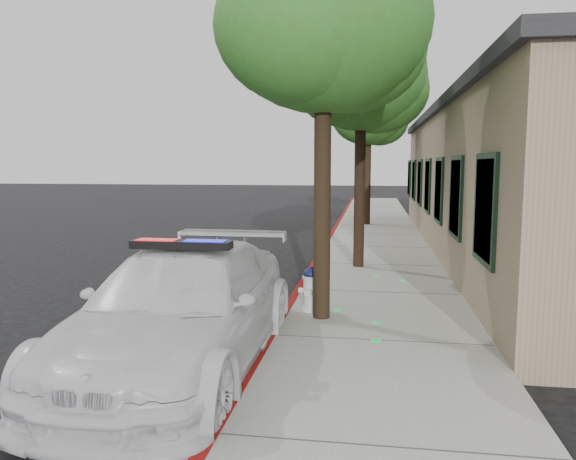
# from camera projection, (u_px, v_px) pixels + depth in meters

# --- Properties ---
(ground) EXTENTS (120.00, 120.00, 0.00)m
(ground) POSITION_uv_depth(u_px,v_px,m) (267.00, 345.00, 8.09)
(ground) COLOR black
(ground) RESTS_ON ground
(sidewalk) EXTENTS (3.20, 60.00, 0.15)m
(sidewalk) POSITION_uv_depth(u_px,v_px,m) (377.00, 296.00, 10.79)
(sidewalk) COLOR gray
(sidewalk) RESTS_ON ground
(red_curb) EXTENTS (0.14, 60.00, 0.16)m
(red_curb) POSITION_uv_depth(u_px,v_px,m) (298.00, 293.00, 11.02)
(red_curb) COLOR maroon
(red_curb) RESTS_ON ground
(clapboard_building) EXTENTS (7.30, 20.89, 4.24)m
(clapboard_building) POSITION_uv_depth(u_px,v_px,m) (559.00, 182.00, 15.67)
(clapboard_building) COLOR #8F725D
(clapboard_building) RESTS_ON ground
(police_car) EXTENTS (2.22, 5.36, 1.67)m
(police_car) POSITION_uv_depth(u_px,v_px,m) (183.00, 309.00, 7.12)
(police_car) COLOR silver
(police_car) RESTS_ON ground
(fire_hydrant) EXTENTS (0.44, 0.38, 0.76)m
(fire_hydrant) POSITION_uv_depth(u_px,v_px,m) (311.00, 289.00, 9.36)
(fire_hydrant) COLOR silver
(fire_hydrant) RESTS_ON sidewalk
(street_tree_near) EXTENTS (3.31, 3.44, 6.06)m
(street_tree_near) POSITION_uv_depth(u_px,v_px,m) (324.00, 29.00, 8.45)
(street_tree_near) COLOR black
(street_tree_near) RESTS_ON sidewalk
(street_tree_mid) EXTENTS (3.18, 3.08, 5.83)m
(street_tree_mid) POSITION_uv_depth(u_px,v_px,m) (362.00, 81.00, 12.99)
(street_tree_mid) COLOR black
(street_tree_mid) RESTS_ON sidewalk
(street_tree_far) EXTENTS (3.16, 3.16, 5.83)m
(street_tree_far) POSITION_uv_depth(u_px,v_px,m) (370.00, 116.00, 22.34)
(street_tree_far) COLOR black
(street_tree_far) RESTS_ON sidewalk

